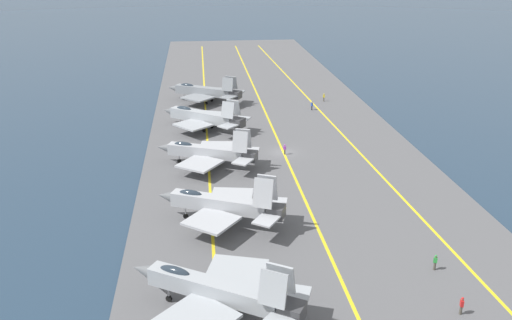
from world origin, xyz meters
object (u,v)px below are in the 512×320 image
object	(u,v)px
parked_jet_nearest	(217,290)
parked_jet_fifth	(205,91)
crew_green_vest	(435,262)
crew_yellow_vest	(324,97)
parked_jet_fourth	(203,117)
crew_red_vest	(462,305)
parked_jet_third	(208,152)
parked_jet_second	(222,204)
crew_purple_vest	(285,149)
crew_blue_vest	(312,105)

from	to	relation	value
parked_jet_nearest	parked_jet_fifth	bearing A→B (deg)	-0.50
crew_green_vest	crew_yellow_vest	bearing A→B (deg)	-3.13
parked_jet_nearest	parked_jet_fourth	xyz separation A→B (m)	(52.92, 0.08, -0.31)
crew_yellow_vest	crew_green_vest	size ratio (longest dim) A/B	1.01
parked_jet_fifth	crew_green_vest	world-z (taller)	parked_jet_fifth
crew_red_vest	parked_jet_fifth	bearing A→B (deg)	15.81
parked_jet_fifth	crew_yellow_vest	xyz separation A→B (m)	(-1.91, -24.89, -1.44)
crew_green_vest	crew_red_vest	distance (m)	7.09
parked_jet_nearest	crew_red_vest	world-z (taller)	parked_jet_nearest
crew_yellow_vest	crew_green_vest	world-z (taller)	crew_yellow_vest
parked_jet_third	parked_jet_fifth	size ratio (longest dim) A/B	0.94
parked_jet_nearest	parked_jet_second	distance (m)	16.96
parked_jet_second	crew_purple_vest	xyz separation A→B (m)	(21.99, -10.89, -1.72)
crew_purple_vest	parked_jet_nearest	bearing A→B (deg)	162.51
parked_jet_fifth	crew_purple_vest	distance (m)	34.22
crew_blue_vest	crew_red_vest	world-z (taller)	crew_red_vest
crew_green_vest	crew_blue_vest	bearing A→B (deg)	0.35
parked_jet_second	parked_jet_third	size ratio (longest dim) A/B	1.00
crew_yellow_vest	crew_red_vest	distance (m)	71.38
parked_jet_second	parked_jet_third	xyz separation A→B (m)	(18.42, 1.07, -0.42)
parked_jet_nearest	crew_purple_vest	bearing A→B (deg)	-17.49
parked_jet_nearest	parked_jet_fifth	distance (m)	71.04
parked_jet_fourth	crew_green_vest	size ratio (longest dim) A/B	9.48
parked_jet_fifth	crew_yellow_vest	bearing A→B (deg)	-94.39
parked_jet_nearest	crew_purple_vest	distance (m)	40.82
parked_jet_nearest	crew_red_vest	xyz separation A→B (m)	(-2.13, -21.34, -1.68)
parked_jet_nearest	parked_jet_third	world-z (taller)	parked_jet_nearest
crew_blue_vest	crew_purple_vest	bearing A→B (deg)	158.70
parked_jet_nearest	crew_blue_vest	size ratio (longest dim) A/B	9.32
parked_jet_fifth	parked_jet_fourth	bearing A→B (deg)	177.77
parked_jet_second	crew_blue_vest	world-z (taller)	parked_jet_second
parked_jet_third	crew_green_vest	distance (m)	37.38
crew_yellow_vest	parked_jet_fourth	bearing A→B (deg)	122.35
parked_jet_third	crew_yellow_vest	world-z (taller)	parked_jet_third
parked_jet_third	crew_blue_vest	distance (m)	34.96
parked_jet_fourth	parked_jet_fifth	bearing A→B (deg)	-2.23
parked_jet_nearest	crew_purple_vest	size ratio (longest dim) A/B	9.68
parked_jet_second	parked_jet_fifth	size ratio (longest dim) A/B	0.94
crew_yellow_vest	crew_blue_vest	size ratio (longest dim) A/B	0.98
crew_yellow_vest	crew_purple_vest	distance (m)	33.01
parked_jet_third	crew_purple_vest	world-z (taller)	parked_jet_third
parked_jet_second	parked_jet_fourth	xyz separation A→B (m)	(36.01, 1.45, -0.30)
parked_jet_fifth	crew_blue_vest	xyz separation A→B (m)	(-8.06, -21.03, -1.42)
crew_yellow_vest	parked_jet_fifth	bearing A→B (deg)	85.61
parked_jet_second	parked_jet_fifth	bearing A→B (deg)	0.79
parked_jet_third	crew_yellow_vest	xyz separation A→B (m)	(33.80, -25.22, -1.28)
parked_jet_second	crew_purple_vest	world-z (taller)	parked_jet_second
parked_jet_third	crew_red_vest	size ratio (longest dim) A/B	8.85
parked_jet_fourth	crew_red_vest	xyz separation A→B (m)	(-55.05, -21.42, -1.37)
parked_jet_fourth	crew_red_vest	size ratio (longest dim) A/B	9.13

